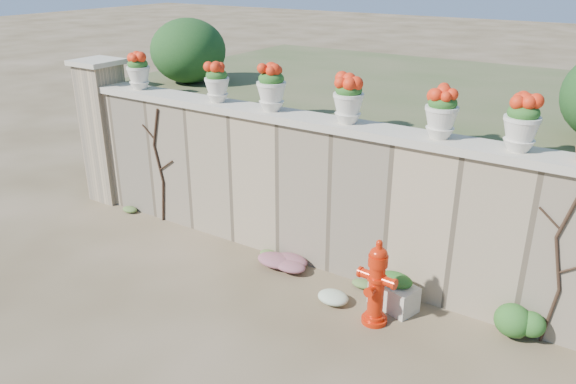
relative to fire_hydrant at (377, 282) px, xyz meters
The scene contains 19 objects.
ground 1.79m from the fire_hydrant, 148.86° to the right, with size 80.00×80.00×0.00m, color #4B3E25.
stone_wall 1.78m from the fire_hydrant, 147.82° to the left, with size 8.00×0.40×2.00m, color #9C8768.
wall_cap 2.29m from the fire_hydrant, 147.82° to the left, with size 8.10×0.52×0.10m, color beige.
gate_pillar 5.73m from the fire_hydrant, behind, with size 0.72×0.72×2.48m.
raised_fill 4.39m from the fire_hydrant, 109.51° to the left, with size 9.00×6.00×2.00m, color #384C23.
back_shrub_left 5.50m from the fire_hydrant, 155.55° to the left, with size 1.30×1.30×1.10m, color #143814.
vine_left 4.21m from the fire_hydrant, behind, with size 0.60×0.04×1.91m.
vine_right 1.95m from the fire_hydrant, 21.55° to the left, with size 0.60×0.04×1.91m.
fire_hydrant is the anchor object (origin of this frame).
planter_box 0.53m from the fire_hydrant, 81.06° to the left, with size 0.65×0.49×0.48m.
green_shrub 1.64m from the fire_hydrant, 19.63° to the left, with size 0.56×0.51×0.54m, color #1E5119.
magenta_clump 1.75m from the fire_hydrant, 163.85° to the left, with size 0.85×0.57×0.23m, color #B82474.
white_flowers 0.83m from the fire_hydrant, behind, with size 0.52×0.41×0.19m, color white.
urn_pot_0 5.07m from the fire_hydrant, 168.79° to the left, with size 0.37×0.37×0.57m.
urn_pot_1 3.66m from the fire_hydrant, 163.17° to the left, with size 0.36×0.36×0.56m.
urn_pot_2 2.95m from the fire_hydrant, 156.25° to the left, with size 0.40×0.40×0.63m.
urn_pot_3 2.27m from the fire_hydrant, 135.21° to the left, with size 0.39×0.39×0.61m.
urn_pot_4 2.08m from the fire_hydrant, 74.07° to the left, with size 0.38×0.38×0.60m.
urn_pot_5 2.36m from the fire_hydrant, 39.06° to the left, with size 0.39×0.39×0.61m.
Camera 1 is at (3.65, -4.38, 3.99)m, focal length 35.00 mm.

